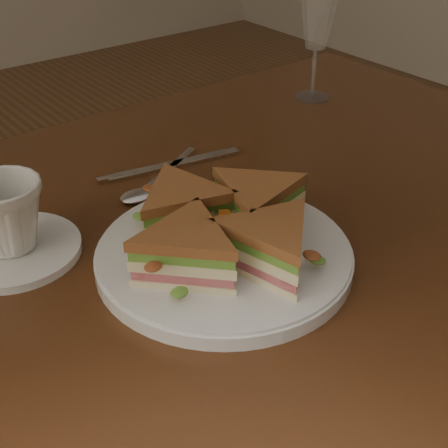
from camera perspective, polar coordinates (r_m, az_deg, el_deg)
name	(u,v)px	position (r m, az deg, el deg)	size (l,w,h in m)	color
table	(222,286)	(0.82, -0.17, -5.68)	(1.20, 0.80, 0.75)	#33190B
plate	(224,256)	(0.69, 0.00, -2.95)	(0.28, 0.28, 0.02)	white
sandwich_wedges	(224,228)	(0.67, 0.00, -0.36)	(0.27, 0.27, 0.06)	#F9ECB8
crisps_mound	(224,231)	(0.67, 0.00, -0.65)	(0.09, 0.09, 0.05)	orange
spoon	(146,189)	(0.83, -7.12, 3.21)	(0.17, 0.10, 0.01)	silver
knife	(166,167)	(0.89, -5.36, 5.23)	(0.21, 0.05, 0.00)	silver
wine_glass	(318,22)	(1.11, 8.55, 17.78)	(0.07, 0.07, 0.19)	white
saucer	(14,250)	(0.74, -18.68, -2.28)	(0.15, 0.15, 0.01)	white
coffee_cup	(6,216)	(0.72, -19.31, 0.72)	(0.09, 0.09, 0.08)	white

